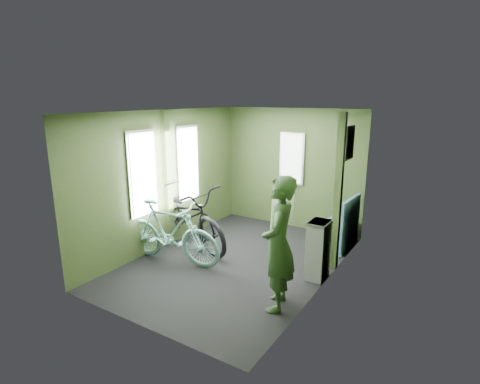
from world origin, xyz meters
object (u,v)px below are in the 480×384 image
(bicycle_black, at_px, (189,245))
(bicycle_mint, at_px, (171,263))
(bench_seat, at_px, (338,232))
(passenger, at_px, (279,244))
(waste_box, at_px, (318,250))

(bicycle_black, bearing_deg, bicycle_mint, -143.25)
(bicycle_black, height_order, bench_seat, bench_seat)
(bicycle_black, distance_m, passenger, 2.50)
(bicycle_black, relative_size, bench_seat, 2.38)
(waste_box, bearing_deg, bicycle_black, -179.12)
(bicycle_mint, distance_m, passenger, 2.12)
(passenger, height_order, waste_box, passenger)
(bicycle_mint, distance_m, bench_seat, 2.85)
(bicycle_black, bearing_deg, bench_seat, -39.88)
(bicycle_black, height_order, waste_box, waste_box)
(passenger, xyz_separation_m, waste_box, (0.15, 0.97, -0.40))
(bicycle_mint, bearing_deg, bicycle_black, 11.88)
(bicycle_mint, height_order, bench_seat, bench_seat)
(waste_box, xyz_separation_m, bench_seat, (-0.12, 1.31, -0.16))
(waste_box, distance_m, bench_seat, 1.32)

